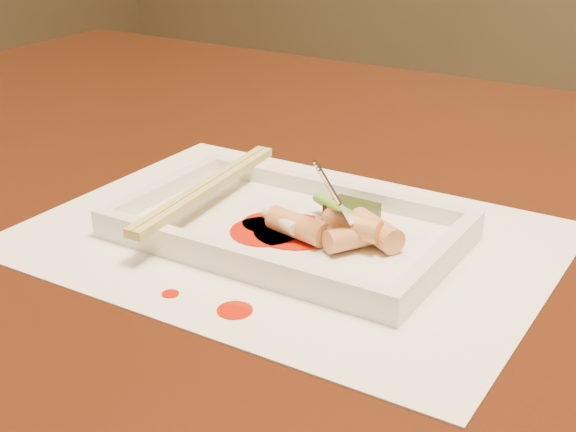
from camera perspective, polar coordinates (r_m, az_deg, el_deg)
The scene contains 23 objects.
table at distance 0.80m, azimuth 1.50°, elevation -4.06°, with size 1.40×0.90×0.75m.
placemat at distance 0.63m, azimuth -0.00°, elevation -1.57°, with size 0.40×0.30×0.00m, color white.
sauce_splatter_a at distance 0.53m, azimuth -3.80°, elevation -6.70°, with size 0.02×0.02×0.00m, color #BF1705.
sauce_splatter_b at distance 0.55m, azimuth -8.37°, elevation -5.49°, with size 0.01×0.01×0.00m, color #BF1705.
plate_base at distance 0.63m, azimuth 0.00°, elevation -1.17°, with size 0.26×0.16×0.01m, color white.
plate_rim_far at distance 0.68m, azimuth 3.27°, elevation 1.89°, with size 0.26×0.01×0.01m, color white.
plate_rim_near at distance 0.57m, azimuth -3.94°, elevation -2.83°, with size 0.26×0.01×0.01m, color white.
plate_rim_left at distance 0.69m, azimuth -8.80°, elevation 1.94°, with size 0.01×0.14×0.01m, color white.
plate_rim_right at distance 0.57m, azimuth 10.63°, elevation -2.88°, with size 0.01×0.14×0.01m, color white.
veg_piece at distance 0.64m, azimuth 4.57°, elevation 0.36°, with size 0.04×0.03×0.01m, color black.
scallion_white at distance 0.61m, azimuth -0.53°, elevation -0.32°, with size 0.01×0.01×0.04m, color #EAEACC.
scallion_green at distance 0.62m, azimuth 4.30°, elevation 0.07°, with size 0.01×0.01×0.09m, color #45A21A.
chopstick_a at distance 0.66m, azimuth -6.06°, elevation 2.09°, with size 0.01×0.21×0.01m, color tan.
chopstick_b at distance 0.66m, azimuth -5.51°, elevation 1.96°, with size 0.01×0.21×0.01m, color tan.
fork at distance 0.58m, azimuth 6.84°, elevation 4.94°, with size 0.09×0.10×0.14m, color silver, non-canonical shape.
sauce_blob_0 at distance 0.62m, azimuth 0.56°, elevation -1.11°, with size 0.07×0.07×0.00m, color #BF1705.
sauce_blob_1 at distance 0.62m, azimuth -1.63°, elevation -1.10°, with size 0.05×0.05×0.00m, color #BF1705.
sauce_blob_2 at distance 0.63m, azimuth -1.36°, elevation -0.50°, with size 0.04×0.04×0.00m, color #BF1705.
rice_cake_0 at distance 0.59m, azimuth 4.76°, elevation -1.46°, with size 0.02×0.02×0.05m, color #E2AB69.
rice_cake_1 at distance 0.60m, azimuth 6.26°, elevation -1.03°, with size 0.02×0.02×0.05m, color #E2AB69.
rice_cake_2 at distance 0.59m, azimuth 4.58°, elevation -0.74°, with size 0.02×0.02×0.04m, color #E2AB69.
rice_cake_3 at distance 0.60m, azimuth 4.32°, elevation -1.03°, with size 0.02×0.02×0.05m, color #E2AB69.
rice_cake_4 at distance 0.60m, azimuth 0.71°, elevation -0.73°, with size 0.02×0.02×0.05m, color #E2AB69.
Camera 1 is at (0.35, -0.61, 1.02)m, focal length 50.00 mm.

